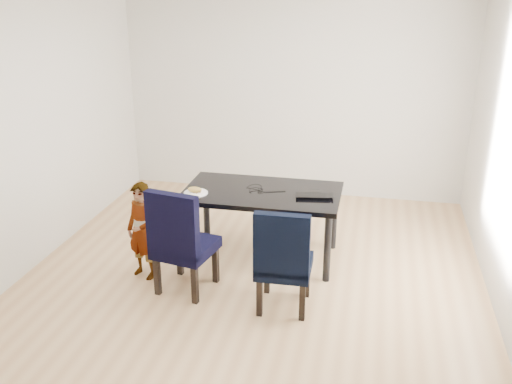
% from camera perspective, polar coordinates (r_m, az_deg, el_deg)
% --- Properties ---
extents(floor, '(4.50, 5.00, 0.01)m').
position_cam_1_polar(floor, '(5.71, -0.43, -8.75)').
color(floor, tan).
rests_on(floor, ground).
extents(wall_back, '(4.50, 0.01, 2.70)m').
position_cam_1_polar(wall_back, '(7.57, 3.73, 9.69)').
color(wall_back, silver).
rests_on(wall_back, ground).
extents(wall_front, '(4.50, 0.01, 2.70)m').
position_cam_1_polar(wall_front, '(2.97, -11.21, -9.31)').
color(wall_front, silver).
rests_on(wall_front, ground).
extents(wall_left, '(0.01, 5.00, 2.70)m').
position_cam_1_polar(wall_left, '(6.06, -21.85, 5.36)').
color(wall_left, white).
rests_on(wall_left, ground).
extents(dining_table, '(1.60, 0.90, 0.75)m').
position_cam_1_polar(dining_table, '(5.97, 0.61, -3.25)').
color(dining_table, black).
rests_on(dining_table, floor).
extents(chair_left, '(0.59, 0.61, 1.05)m').
position_cam_1_polar(chair_left, '(5.36, -7.06, -4.63)').
color(chair_left, black).
rests_on(chair_left, floor).
extents(chair_right, '(0.49, 0.51, 0.99)m').
position_cam_1_polar(chair_right, '(5.06, 2.87, -6.50)').
color(chair_right, black).
rests_on(chair_right, floor).
extents(child, '(0.42, 0.35, 0.98)m').
position_cam_1_polar(child, '(5.66, -11.31, -3.84)').
color(child, '#FF4615').
rests_on(child, floor).
extents(plate, '(0.25, 0.25, 0.01)m').
position_cam_1_polar(plate, '(5.79, -6.04, -0.08)').
color(plate, white).
rests_on(plate, dining_table).
extents(sandwich, '(0.16, 0.13, 0.06)m').
position_cam_1_polar(sandwich, '(5.78, -6.15, 0.24)').
color(sandwich, '#AF8B3E').
rests_on(sandwich, plate).
extents(laptop, '(0.40, 0.29, 0.03)m').
position_cam_1_polar(laptop, '(5.73, 5.85, -0.21)').
color(laptop, black).
rests_on(laptop, dining_table).
extents(cable_tangle, '(0.18, 0.18, 0.01)m').
position_cam_1_polar(cable_tangle, '(5.81, 0.01, 0.07)').
color(cable_tangle, black).
rests_on(cable_tangle, dining_table).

